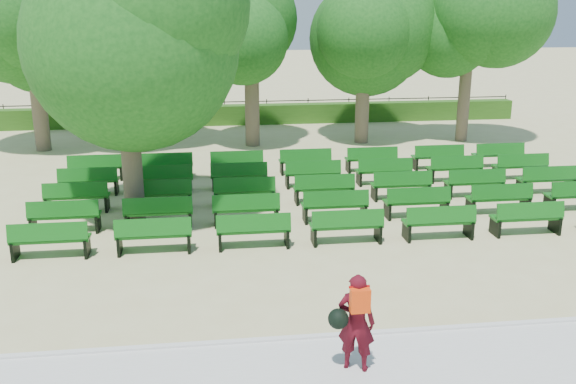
% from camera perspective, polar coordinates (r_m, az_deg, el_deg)
% --- Properties ---
extents(ground, '(120.00, 120.00, 0.00)m').
position_cam_1_polar(ground, '(17.01, -0.56, -2.60)').
color(ground, '#C1B980').
extents(paving, '(30.00, 2.20, 0.06)m').
position_cam_1_polar(paving, '(10.38, 4.50, -15.94)').
color(paving, silver).
rests_on(paving, ground).
extents(curb, '(30.00, 0.12, 0.10)m').
position_cam_1_polar(curb, '(11.33, 3.30, -12.76)').
color(curb, silver).
rests_on(curb, ground).
extents(hedge, '(26.00, 0.70, 0.90)m').
position_cam_1_polar(hedge, '(30.44, -3.72, 6.89)').
color(hedge, '#2A5816').
rests_on(hedge, ground).
extents(fence, '(26.00, 0.10, 1.02)m').
position_cam_1_polar(fence, '(30.91, -3.75, 6.19)').
color(fence, black).
rests_on(fence, ground).
extents(tree_line, '(21.80, 6.80, 7.04)m').
position_cam_1_polar(tree_line, '(26.61, -3.13, 4.48)').
color(tree_line, '#1D5C19').
rests_on(tree_line, ground).
extents(bench_array, '(1.76, 0.61, 1.10)m').
position_cam_1_polar(bench_array, '(18.60, 3.09, -0.62)').
color(bench_array, '#105E14').
rests_on(bench_array, ground).
extents(tree_among, '(5.08, 5.08, 7.22)m').
position_cam_1_polar(tree_among, '(16.63, -14.51, 13.72)').
color(tree_among, brown).
rests_on(tree_among, ground).
extents(person, '(0.80, 0.58, 1.60)m').
position_cam_1_polar(person, '(10.10, 5.98, -11.34)').
color(person, '#4A0A15').
rests_on(person, ground).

